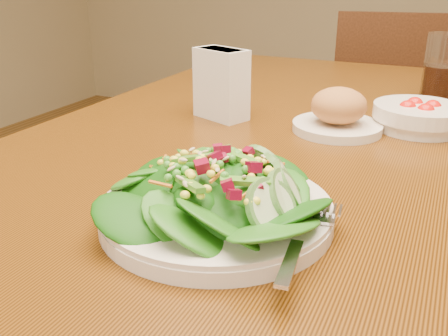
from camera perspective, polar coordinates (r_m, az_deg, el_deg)
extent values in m
cube|color=#66390E|center=(0.85, 9.54, 2.61)|extent=(0.90, 1.40, 0.04)
cylinder|color=#4B2611|center=(1.67, 1.94, -0.96)|extent=(0.07, 0.07, 0.71)
cube|color=#4B2611|center=(2.07, 17.32, 4.29)|extent=(0.47, 0.47, 0.04)
cylinder|color=#4B2611|center=(2.32, 20.76, 0.08)|extent=(0.04, 0.04, 0.39)
cylinder|color=#4B2611|center=(2.30, 12.28, 0.85)|extent=(0.04, 0.04, 0.39)
cylinder|color=#4B2611|center=(2.01, 21.71, -3.49)|extent=(0.04, 0.04, 0.39)
cylinder|color=#4B2611|center=(1.98, 11.88, -2.65)|extent=(0.04, 0.04, 0.39)
cube|color=#4B2611|center=(1.83, 18.42, 9.63)|extent=(0.38, 0.10, 0.44)
cylinder|color=silver|center=(0.55, -0.88, -5.20)|extent=(0.26, 0.26, 0.02)
ellipsoid|color=#14370D|center=(0.54, -0.89, -2.62)|extent=(0.17, 0.17, 0.04)
cube|color=silver|center=(0.49, 9.25, -7.80)|extent=(0.05, 0.18, 0.01)
cylinder|color=silver|center=(0.87, 12.77, 4.58)|extent=(0.15, 0.15, 0.01)
ellipsoid|color=#9E7043|center=(0.86, 12.98, 7.00)|extent=(0.09, 0.09, 0.06)
cylinder|color=silver|center=(0.92, 21.35, 5.45)|extent=(0.15, 0.15, 0.04)
sphere|color=red|center=(0.92, 22.70, 6.21)|extent=(0.03, 0.03, 0.03)
sphere|color=red|center=(0.93, 20.92, 6.62)|extent=(0.03, 0.03, 0.03)
sphere|color=red|center=(0.90, 20.20, 6.26)|extent=(0.03, 0.03, 0.03)
sphere|color=red|center=(0.89, 22.03, 5.84)|extent=(0.03, 0.03, 0.03)
cylinder|color=silver|center=(1.16, 23.70, 10.64)|extent=(0.08, 0.08, 0.13)
cylinder|color=black|center=(1.17, 23.45, 9.06)|extent=(0.07, 0.07, 0.07)
cube|color=white|center=(0.91, -0.31, 9.56)|extent=(0.11, 0.09, 0.13)
cube|color=white|center=(0.91, -0.32, 10.16)|extent=(0.09, 0.07, 0.11)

